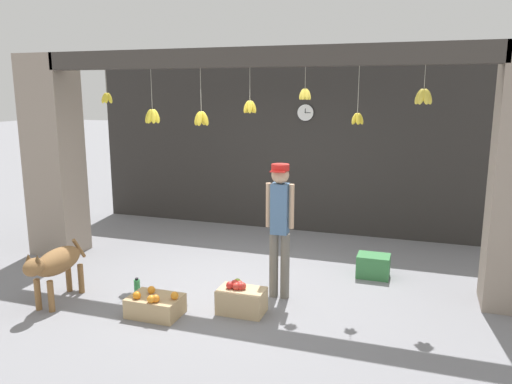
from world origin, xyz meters
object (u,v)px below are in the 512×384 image
(produce_box_green, at_px, (373,266))
(wall_clock, at_px, (305,113))
(shopkeeper, at_px, (280,220))
(dog, at_px, (55,264))
(fruit_crate_apples, at_px, (241,299))
(fruit_crate_oranges, at_px, (155,305))
(water_bottle, at_px, (137,289))

(produce_box_green, relative_size, wall_clock, 1.45)
(shopkeeper, xyz_separation_m, wall_clock, (-0.39, 2.94, 1.14))
(dog, height_order, fruit_crate_apples, dog)
(shopkeeper, relative_size, fruit_crate_oranges, 2.82)
(dog, height_order, wall_clock, wall_clock)
(fruit_crate_oranges, distance_m, wall_clock, 4.44)
(wall_clock, bearing_deg, shopkeeper, -82.45)
(dog, relative_size, fruit_crate_oranges, 1.84)
(shopkeeper, bearing_deg, wall_clock, -84.99)
(fruit_crate_apples, relative_size, produce_box_green, 1.23)
(dog, distance_m, fruit_crate_oranges, 1.33)
(shopkeeper, relative_size, water_bottle, 6.47)
(shopkeeper, distance_m, fruit_crate_oranges, 1.73)
(wall_clock, bearing_deg, fruit_crate_oranges, -101.50)
(wall_clock, bearing_deg, dog, -117.59)
(fruit_crate_oranges, relative_size, wall_clock, 1.97)
(fruit_crate_oranges, relative_size, water_bottle, 2.30)
(dog, xyz_separation_m, fruit_crate_oranges, (1.27, 0.07, -0.37))
(shopkeeper, xyz_separation_m, water_bottle, (-1.63, -0.58, -0.85))
(produce_box_green, distance_m, water_bottle, 3.12)
(fruit_crate_oranges, bearing_deg, produce_box_green, 42.05)
(fruit_crate_apples, bearing_deg, dog, -168.49)
(produce_box_green, relative_size, water_bottle, 1.69)
(dog, relative_size, water_bottle, 4.22)
(water_bottle, bearing_deg, dog, -152.84)
(fruit_crate_oranges, xyz_separation_m, produce_box_green, (2.21, 1.99, 0.03))
(shopkeeper, relative_size, wall_clock, 5.55)
(shopkeeper, distance_m, produce_box_green, 1.68)
(shopkeeper, distance_m, water_bottle, 1.93)
(fruit_crate_apples, distance_m, wall_clock, 4.02)
(fruit_crate_apples, height_order, produce_box_green, fruit_crate_apples)
(water_bottle, distance_m, wall_clock, 4.24)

